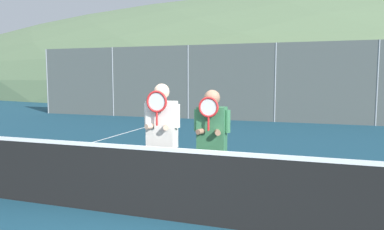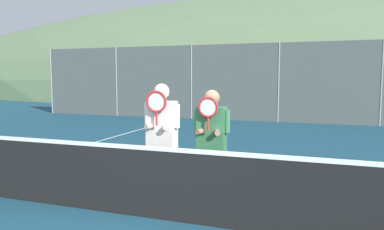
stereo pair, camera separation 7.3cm
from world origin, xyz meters
name	(u,v)px [view 2 (the right image)]	position (x,y,z in m)	size (l,w,h in m)	color
ground_plane	(173,221)	(0.00, 0.00, 0.00)	(120.00, 120.00, 0.00)	navy
hill_distant	(311,91)	(0.00, 50.25, 0.00)	(121.25, 67.36, 23.58)	#5B7551
clubhouse_building	(262,81)	(-1.88, 19.20, 1.67)	(17.10, 5.50, 3.30)	beige
fence_back	(279,83)	(0.00, 11.62, 1.67)	(23.43, 0.06, 3.33)	gray
tennis_net	(173,184)	(0.00, 0.00, 0.51)	(11.97, 0.09, 1.09)	gray
court_line_left_sideline	(53,154)	(-4.45, 3.00, 0.00)	(0.05, 16.00, 0.01)	white
player_leftmost	(162,133)	(-0.39, 0.54, 1.08)	(0.56, 0.34, 1.81)	#232838
player_center_left	(212,139)	(0.34, 0.64, 1.03)	(0.54, 0.34, 1.73)	#232838
car_far_left	(160,95)	(-7.06, 15.11, 0.88)	(4.09, 2.03, 1.71)	silver
car_left_of_center	(241,96)	(-2.28, 14.91, 0.92)	(4.67, 1.98, 1.81)	#285638
car_center	(340,98)	(2.53, 15.05, 0.90)	(4.13, 1.91, 1.76)	maroon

